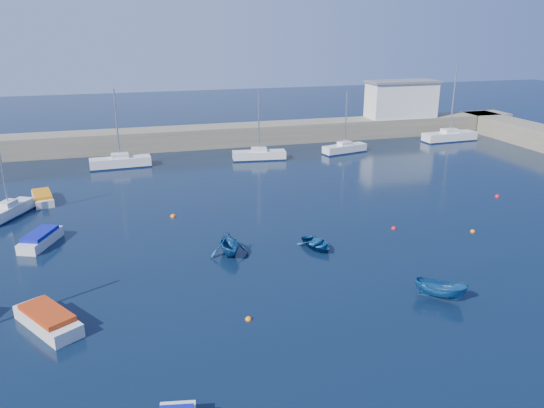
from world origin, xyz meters
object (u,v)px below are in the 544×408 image
object	(u,v)px
motorboat_1	(41,239)
sailboat_3	(9,211)
sailboat_6	(259,155)
dinghy_right	(441,290)
sailboat_8	(449,136)
dinghy_left	(229,244)
sailboat_5	(120,162)
motorboat_2	(43,198)
motorboat_0	(48,319)
sailboat_7	(345,148)
dinghy_center	(317,244)
harbor_office	(401,100)

from	to	relation	value
motorboat_1	sailboat_3	bearing A→B (deg)	137.06
sailboat_6	dinghy_right	world-z (taller)	sailboat_6
sailboat_8	dinghy_left	distance (m)	48.06
sailboat_3	sailboat_5	size ratio (longest dim) A/B	0.76
motorboat_2	dinghy_left	bearing A→B (deg)	-60.98
sailboat_6	motorboat_0	size ratio (longest dim) A/B	1.74
sailboat_3	sailboat_6	distance (m)	29.11
motorboat_1	dinghy_right	size ratio (longest dim) A/B	1.44
motorboat_2	dinghy_left	world-z (taller)	dinghy_left
sailboat_7	dinghy_center	xyz separation A→B (m)	(-14.14, -27.71, -0.26)
sailboat_8	dinghy_center	distance (m)	43.66
sailboat_3	motorboat_1	world-z (taller)	sailboat_3
harbor_office	sailboat_6	xyz separation A→B (m)	(-24.04, -9.32, -4.51)
harbor_office	sailboat_6	world-z (taller)	sailboat_6
dinghy_left	sailboat_3	bearing A→B (deg)	139.33
harbor_office	motorboat_0	distance (m)	61.88
sailboat_3	motorboat_1	distance (m)	7.93
dinghy_center	dinghy_right	xyz separation A→B (m)	(4.43, -9.19, 0.27)
sailboat_5	motorboat_1	bearing A→B (deg)	161.08
motorboat_0	dinghy_right	size ratio (longest dim) A/B	1.57
sailboat_6	sailboat_8	world-z (taller)	sailboat_8
motorboat_1	dinghy_right	bearing A→B (deg)	-10.38
motorboat_0	motorboat_2	world-z (taller)	motorboat_0
motorboat_2	dinghy_center	world-z (taller)	motorboat_2
sailboat_7	dinghy_right	distance (m)	38.15
sailboat_3	sailboat_8	distance (m)	56.83
sailboat_5	motorboat_2	size ratio (longest dim) A/B	1.92
dinghy_left	motorboat_0	bearing A→B (deg)	-152.06
dinghy_right	motorboat_0	bearing A→B (deg)	122.28
motorboat_2	dinghy_left	distance (m)	21.72
sailboat_3	sailboat_5	distance (m)	17.33
sailboat_3	motorboat_0	xyz separation A→B (m)	(5.11, -19.59, -0.08)
sailboat_7	motorboat_2	world-z (taller)	sailboat_7
sailboat_7	motorboat_2	size ratio (longest dim) A/B	1.68
sailboat_7	sailboat_6	bearing A→B (deg)	78.60
sailboat_5	dinghy_right	bearing A→B (deg)	-157.57
sailboat_7	dinghy_left	size ratio (longest dim) A/B	2.44
motorboat_2	dinghy_right	distance (m)	36.34
motorboat_0	sailboat_8	bearing A→B (deg)	3.94
sailboat_8	motorboat_0	xyz separation A→B (m)	(-49.13, -36.55, -0.18)
dinghy_center	sailboat_7	bearing A→B (deg)	49.16
sailboat_5	dinghy_left	size ratio (longest dim) A/B	2.80
sailboat_3	motorboat_1	xyz separation A→B (m)	(3.32, -7.21, -0.09)
harbor_office	sailboat_5	size ratio (longest dim) A/B	1.12
harbor_office	dinghy_left	bearing A→B (deg)	-132.75
sailboat_8	dinghy_left	size ratio (longest dim) A/B	3.19
motorboat_0	dinghy_left	world-z (taller)	dinghy_left
motorboat_0	dinghy_left	size ratio (longest dim) A/B	1.51
sailboat_8	motorboat_0	distance (m)	61.24
harbor_office	dinghy_left	world-z (taller)	harbor_office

